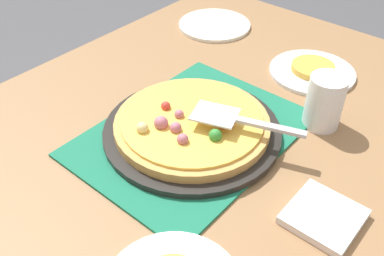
% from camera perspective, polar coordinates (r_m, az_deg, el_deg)
% --- Properties ---
extents(dining_table, '(1.40, 1.00, 0.75)m').
position_cam_1_polar(dining_table, '(1.02, 0.00, -5.66)').
color(dining_table, olive).
rests_on(dining_table, ground_plane).
extents(placemat, '(0.48, 0.36, 0.01)m').
position_cam_1_polar(placemat, '(0.94, 0.00, -0.80)').
color(placemat, '#196B4C').
rests_on(placemat, dining_table).
extents(pizza_pan, '(0.38, 0.38, 0.01)m').
position_cam_1_polar(pizza_pan, '(0.94, 0.00, -0.33)').
color(pizza_pan, black).
rests_on(pizza_pan, placemat).
extents(pizza, '(0.33, 0.33, 0.05)m').
position_cam_1_polar(pizza, '(0.92, -0.04, 0.60)').
color(pizza, tan).
rests_on(pizza, pizza_pan).
extents(plate_far_right, '(0.22, 0.22, 0.01)m').
position_cam_1_polar(plate_far_right, '(1.19, 15.37, 7.06)').
color(plate_far_right, white).
rests_on(plate_far_right, dining_table).
extents(plate_side, '(0.22, 0.22, 0.01)m').
position_cam_1_polar(plate_side, '(1.39, 2.95, 13.27)').
color(plate_side, white).
rests_on(plate_side, dining_table).
extents(served_slice_right, '(0.11, 0.11, 0.02)m').
position_cam_1_polar(served_slice_right, '(1.18, 15.48, 7.59)').
color(served_slice_right, gold).
rests_on(served_slice_right, plate_far_right).
extents(cup_far, '(0.08, 0.08, 0.12)m').
position_cam_1_polar(cup_far, '(0.98, 16.90, 3.29)').
color(cup_far, white).
rests_on(cup_far, dining_table).
extents(pizza_server, '(0.12, 0.23, 0.01)m').
position_cam_1_polar(pizza_server, '(0.88, 5.98, 1.12)').
color(pizza_server, silver).
rests_on(pizza_server, pizza).
extents(napkin_stack, '(0.12, 0.12, 0.02)m').
position_cam_1_polar(napkin_stack, '(0.81, 16.78, -10.99)').
color(napkin_stack, white).
rests_on(napkin_stack, dining_table).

